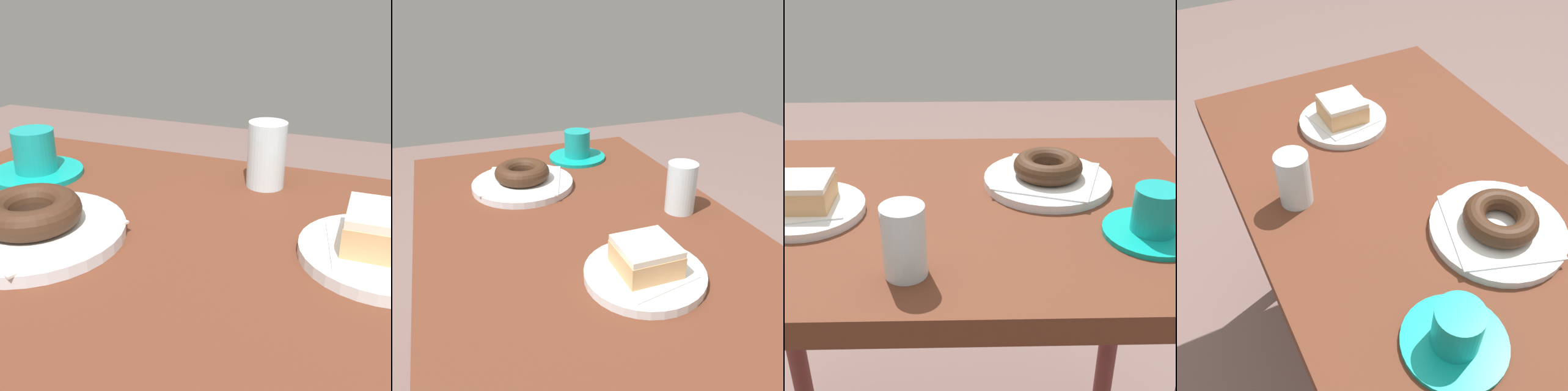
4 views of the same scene
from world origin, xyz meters
The scene contains 9 objects.
table centered at (0.00, 0.00, 0.64)m, with size 0.95×0.62×0.73m.
plate_glazed_square centered at (0.23, 0.03, 0.74)m, with size 0.19×0.19×0.01m, color white.
napkin_glazed_square centered at (0.23, 0.03, 0.74)m, with size 0.12×0.12×0.00m, color white.
donut_glazed_square centered at (0.23, 0.03, 0.77)m, with size 0.09×0.09×0.05m.
plate_chocolate_ring centered at (-0.19, -0.07, 0.74)m, with size 0.23×0.23×0.02m, color white.
napkin_chocolate_ring centered at (-0.19, -0.07, 0.75)m, with size 0.17×0.17×0.00m, color white.
donut_chocolate_ring centered at (-0.19, -0.07, 0.77)m, with size 0.13×0.13×0.04m, color #3C2415.
water_glass centered at (0.04, 0.21, 0.78)m, with size 0.06×0.06×0.10m, color silver.
coffee_cup centered at (-0.33, 0.12, 0.76)m, with size 0.15×0.15×0.08m.
Camera 1 is at (0.20, -0.51, 1.03)m, focal length 44.72 mm.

